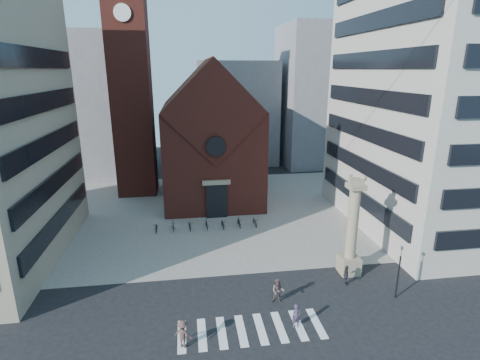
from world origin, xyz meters
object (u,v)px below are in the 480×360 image
at_px(pedestrian_0, 296,316).
at_px(pedestrian_1, 278,291).
at_px(scooter_0, 156,227).
at_px(traffic_light, 399,271).
at_px(pedestrian_2, 346,275).
at_px(lion_column, 352,235).

distance_m(pedestrian_0, pedestrian_1, 2.90).
bearing_deg(scooter_0, traffic_light, -41.19).
distance_m(traffic_light, pedestrian_2, 4.02).
height_order(lion_column, pedestrian_2, lion_column).
height_order(pedestrian_2, scooter_0, pedestrian_2).
distance_m(pedestrian_0, scooter_0, 19.85).
bearing_deg(pedestrian_0, lion_column, 37.92).
relative_size(pedestrian_1, scooter_0, 1.11).
xyz_separation_m(pedestrian_0, pedestrian_2, (5.41, 4.40, -0.00)).
distance_m(traffic_light, pedestrian_0, 8.80).
relative_size(lion_column, pedestrian_1, 4.45).
height_order(pedestrian_1, scooter_0, pedestrian_1).
distance_m(lion_column, scooter_0, 20.13).
xyz_separation_m(traffic_light, pedestrian_0, (-8.41, -2.15, -1.45)).
height_order(traffic_light, pedestrian_1, traffic_light).
relative_size(traffic_light, pedestrian_2, 2.57).
xyz_separation_m(pedestrian_2, scooter_0, (-15.71, 12.56, -0.32)).
bearing_deg(pedestrian_1, pedestrian_0, -61.63).
bearing_deg(traffic_light, pedestrian_0, -165.69).
xyz_separation_m(traffic_light, pedestrian_1, (-8.96, 0.70, -1.31)).
bearing_deg(lion_column, pedestrian_0, -136.24).
bearing_deg(lion_column, pedestrian_2, -120.04).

